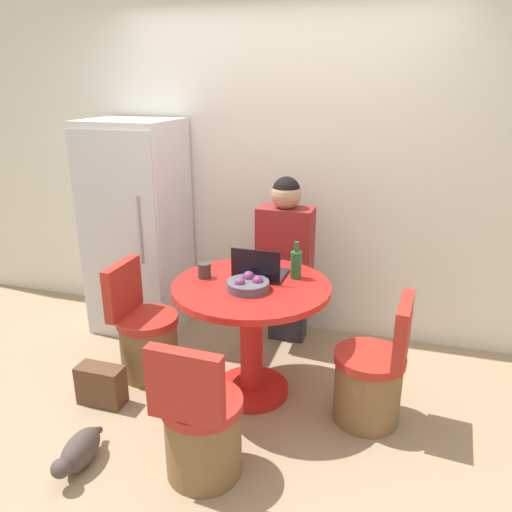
{
  "coord_description": "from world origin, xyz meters",
  "views": [
    {
      "loc": [
        0.93,
        -2.38,
        1.96
      ],
      "look_at": [
        0.08,
        0.42,
        0.93
      ],
      "focal_mm": 35.0,
      "sensor_mm": 36.0,
      "label": 1
    }
  ],
  "objects": [
    {
      "name": "ground_plane",
      "position": [
        0.0,
        0.0,
        0.0
      ],
      "size": [
        12.0,
        12.0,
        0.0
      ],
      "primitive_type": "plane",
      "color": "#9E8466"
    },
    {
      "name": "wall_back",
      "position": [
        0.0,
        1.38,
        1.3
      ],
      "size": [
        7.0,
        0.06,
        2.6
      ],
      "color": "silver",
      "rests_on": "ground_plane"
    },
    {
      "name": "refrigerator",
      "position": [
        -1.1,
        1.02,
        0.84
      ],
      "size": [
        0.7,
        0.64,
        1.69
      ],
      "color": "silver",
      "rests_on": "ground_plane"
    },
    {
      "name": "dining_table",
      "position": [
        0.08,
        0.32,
        0.54
      ],
      "size": [
        0.98,
        0.98,
        0.78
      ],
      "color": "red",
      "rests_on": "ground_plane"
    },
    {
      "name": "chair_left_side",
      "position": [
        -0.69,
        0.33,
        0.27
      ],
      "size": [
        0.42,
        0.42,
        0.81
      ],
      "rotation": [
        0.0,
        0.0,
        1.56
      ],
      "color": "brown",
      "rests_on": "ground_plane"
    },
    {
      "name": "chair_right_side",
      "position": [
        0.85,
        0.26,
        0.27
      ],
      "size": [
        0.43,
        0.42,
        0.81
      ],
      "rotation": [
        0.0,
        0.0,
        -1.65
      ],
      "color": "brown",
      "rests_on": "ground_plane"
    },
    {
      "name": "chair_near_camera",
      "position": [
        0.05,
        -0.45,
        0.27
      ],
      "size": [
        0.42,
        0.42,
        0.81
      ],
      "rotation": [
        0.0,
        0.0,
        3.1
      ],
      "color": "brown",
      "rests_on": "ground_plane"
    },
    {
      "name": "person_seated",
      "position": [
        0.13,
        1.03,
        0.73
      ],
      "size": [
        0.4,
        0.37,
        1.33
      ],
      "rotation": [
        0.0,
        0.0,
        3.14
      ],
      "color": "#2D2D38",
      "rests_on": "ground_plane"
    },
    {
      "name": "laptop",
      "position": [
        0.09,
        0.44,
        0.82
      ],
      "size": [
        0.31,
        0.26,
        0.21
      ],
      "rotation": [
        0.0,
        0.0,
        3.14
      ],
      "color": "#232328",
      "rests_on": "dining_table"
    },
    {
      "name": "fruit_bowl",
      "position": [
        0.09,
        0.24,
        0.81
      ],
      "size": [
        0.26,
        0.26,
        0.1
      ],
      "color": "#4C4C56",
      "rests_on": "dining_table"
    },
    {
      "name": "coffee_cup",
      "position": [
        -0.24,
        0.34,
        0.83
      ],
      "size": [
        0.08,
        0.08,
        0.1
      ],
      "color": "#383333",
      "rests_on": "dining_table"
    },
    {
      "name": "bottle",
      "position": [
        0.32,
        0.5,
        0.87
      ],
      "size": [
        0.07,
        0.07,
        0.24
      ],
      "color": "#23602D",
      "rests_on": "dining_table"
    },
    {
      "name": "cat",
      "position": [
        -0.6,
        -0.59,
        0.09
      ],
      "size": [
        0.17,
        0.43,
        0.18
      ],
      "rotation": [
        0.0,
        0.0,
        4.78
      ],
      "color": "#473D38",
      "rests_on": "ground_plane"
    },
    {
      "name": "handbag",
      "position": [
        -0.81,
        -0.07,
        0.13
      ],
      "size": [
        0.3,
        0.14,
        0.26
      ],
      "color": "brown",
      "rests_on": "ground_plane"
    }
  ]
}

